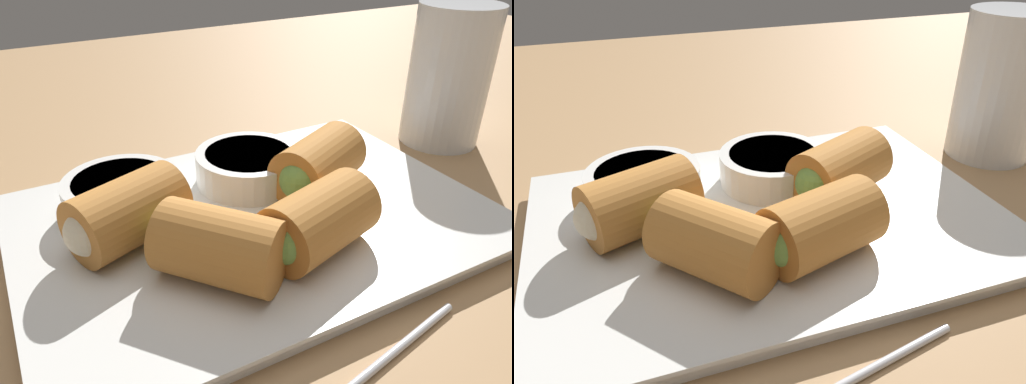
% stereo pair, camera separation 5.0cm
% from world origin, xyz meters
% --- Properties ---
extents(table_surface, '(1.80, 1.40, 0.02)m').
position_xyz_m(table_surface, '(0.00, 0.00, 0.01)').
color(table_surface, '#A87F54').
rests_on(table_surface, ground).
extents(serving_plate, '(0.35, 0.25, 0.01)m').
position_xyz_m(serving_plate, '(-0.02, 0.01, 0.03)').
color(serving_plate, silver).
rests_on(serving_plate, table_surface).
extents(roll_front_left, '(0.09, 0.08, 0.05)m').
position_xyz_m(roll_front_left, '(0.04, 0.01, 0.06)').
color(roll_front_left, '#B77533').
rests_on(roll_front_left, serving_plate).
extents(roll_front_right, '(0.09, 0.07, 0.05)m').
position_xyz_m(roll_front_right, '(-0.01, -0.05, 0.06)').
color(roll_front_right, '#B77533').
rests_on(roll_front_right, serving_plate).
extents(roll_back_left, '(0.09, 0.07, 0.05)m').
position_xyz_m(roll_back_left, '(-0.12, 0.01, 0.06)').
color(roll_back_left, '#B77533').
rests_on(roll_back_left, serving_plate).
extents(roll_back_right, '(0.08, 0.09, 0.05)m').
position_xyz_m(roll_back_right, '(-0.08, -0.04, 0.06)').
color(roll_back_right, '#B77533').
rests_on(roll_back_right, serving_plate).
extents(dipping_bowl_near, '(0.09, 0.09, 0.03)m').
position_xyz_m(dipping_bowl_near, '(-0.00, 0.06, 0.05)').
color(dipping_bowl_near, silver).
rests_on(dipping_bowl_near, serving_plate).
extents(dipping_bowl_far, '(0.09, 0.09, 0.03)m').
position_xyz_m(dipping_bowl_far, '(-0.10, 0.06, 0.05)').
color(dipping_bowl_far, silver).
rests_on(dipping_bowl_far, serving_plate).
extents(drinking_glass, '(0.08, 0.08, 0.14)m').
position_xyz_m(drinking_glass, '(0.23, 0.07, 0.09)').
color(drinking_glass, silver).
rests_on(drinking_glass, table_surface).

